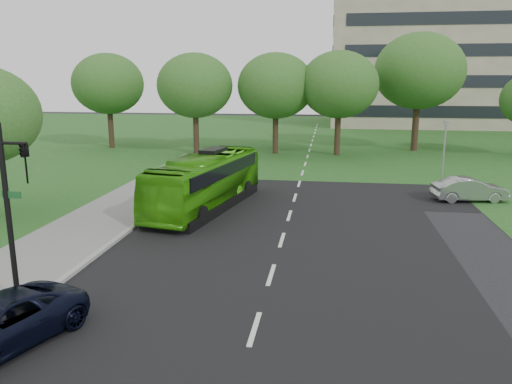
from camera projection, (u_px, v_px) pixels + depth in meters
ground at (277, 256)px, 19.84m from camera, size 160.00×160.00×0.00m
street_surfaces at (301, 162)px, 41.83m from camera, size 120.00×120.00×0.15m
office_building at (470, 39)px, 73.67m from camera, size 40.10×20.10×25.00m
tree_park_a at (195, 86)px, 45.54m from camera, size 6.92×6.92×9.19m
tree_park_b at (276, 86)px, 45.53m from camera, size 7.03×7.03×9.22m
tree_park_c at (339, 85)px, 44.47m from camera, size 7.03×7.03×9.34m
tree_park_d at (419, 71)px, 47.07m from camera, size 8.43×8.43×11.15m
tree_park_f at (108, 84)px, 49.32m from camera, size 7.00×7.00×9.34m
bus at (206, 182)px, 26.93m from camera, size 4.35×10.72×2.91m
sedan at (469, 189)px, 28.60m from camera, size 4.30×2.06×1.36m
traffic_light at (13, 205)px, 14.31m from camera, size 0.93×0.29×5.71m
camera_pole at (445, 141)px, 35.24m from camera, size 0.35×0.30×4.00m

